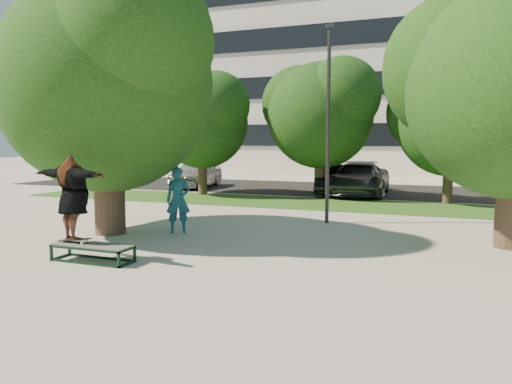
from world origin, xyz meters
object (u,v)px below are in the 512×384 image
at_px(lamppost, 328,122).
at_px(car_silver_a, 196,174).
at_px(car_grey, 358,179).
at_px(car_dark, 337,180).
at_px(tree_left, 105,73).
at_px(bystander, 178,200).
at_px(grind_box, 93,253).
at_px(car_silver_b, 361,178).

xyz_separation_m(lamppost, car_silver_a, (-9.52, 9.08, -2.37)).
height_order(car_silver_a, car_grey, car_silver_a).
bearing_deg(car_dark, lamppost, -83.88).
bearing_deg(tree_left, car_silver_a, 108.03).
distance_m(bystander, car_grey, 12.07).
height_order(tree_left, car_dark, tree_left).
bearing_deg(car_silver_a, grind_box, -75.65).
height_order(tree_left, car_silver_b, tree_left).
relative_size(lamppost, car_silver_b, 1.15).
height_order(grind_box, car_silver_a, car_silver_a).
bearing_deg(grind_box, tree_left, 121.62).
relative_size(car_silver_a, car_silver_b, 0.86).
distance_m(tree_left, car_silver_a, 14.13).
bearing_deg(car_silver_a, bystander, -70.25).
distance_m(car_dark, car_silver_b, 1.23).
relative_size(lamppost, bystander, 3.29).
bearing_deg(car_grey, grind_box, -103.64).
distance_m(lamppost, grind_box, 8.22).
xyz_separation_m(tree_left, car_grey, (4.80, 12.41, -3.65)).
relative_size(grind_box, car_silver_a, 0.39).
bearing_deg(grind_box, bystander, 90.00).
relative_size(tree_left, lamppost, 1.16).
relative_size(tree_left, car_silver_b, 1.34).
distance_m(car_grey, car_silver_b, 0.71).
height_order(grind_box, car_dark, car_dark).
relative_size(bystander, car_dark, 0.43).
xyz_separation_m(grind_box, car_dark, (2.00, 15.32, 0.52)).
height_order(lamppost, grind_box, lamppost).
bearing_deg(bystander, lamppost, 10.73).
height_order(car_dark, car_silver_b, car_silver_b).
relative_size(lamppost, grind_box, 3.39).
height_order(car_silver_a, car_dark, car_silver_a).
bearing_deg(bystander, tree_left, 170.40).
distance_m(tree_left, bystander, 3.99).
xyz_separation_m(tree_left, lamppost, (5.29, 3.91, -1.27)).
height_order(tree_left, grind_box, tree_left).
bearing_deg(grind_box, lamppost, 62.82).
bearing_deg(car_grey, car_silver_a, 173.82).
bearing_deg(tree_left, car_dark, 73.00).
bearing_deg(tree_left, lamppost, 36.42).
bearing_deg(lamppost, grind_box, -117.18).
relative_size(tree_left, car_grey, 1.29).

